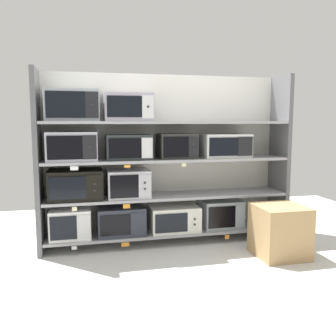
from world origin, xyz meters
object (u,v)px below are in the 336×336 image
Objects in this scene: microwave_7 at (128,147)px; microwave_11 at (128,107)px; microwave_0 at (70,223)px; microwave_6 at (72,146)px; microwave_1 at (121,220)px; microwave_10 at (72,105)px; microwave_8 at (177,146)px; microwave_9 at (225,146)px; microwave_5 at (128,183)px; shipping_carton at (280,231)px; microwave_4 at (76,185)px; microwave_3 at (221,213)px; microwave_2 at (174,218)px.

microwave_7 is 0.43m from microwave_11.
microwave_6 is (0.04, -0.00, 0.84)m from microwave_0.
microwave_1 is 1.05× the size of microwave_7.
microwave_6 is 0.43m from microwave_10.
microwave_10 reaches higher than microwave_8.
microwave_6 is 0.95× the size of microwave_9.
microwave_8 is at bearing -0.00° from microwave_5.
microwave_11 is at bearing 1.99° from microwave_5.
shipping_carton is at bearing -63.82° from microwave_9.
shipping_carton is (1.58, -0.70, -0.03)m from microwave_1.
microwave_9 is at bearing 0.00° from microwave_7.
microwave_11 reaches higher than microwave_8.
microwave_9 is at bearing -0.00° from microwave_11.
microwave_0 is 0.82× the size of shipping_carton.
microwave_5 is at bearing -0.02° from microwave_0.
shipping_carton is at bearing -18.89° from microwave_4.
microwave_11 is (0.60, 0.00, 0.42)m from microwave_6.
microwave_9 is (1.14, 0.00, 0.40)m from microwave_5.
microwave_4 is 1.16× the size of microwave_7.
microwave_9 reaches higher than shipping_carton.
microwave_8 is at bearing -0.01° from microwave_6.
microwave_1 is 1.26m from microwave_11.
microwave_9 is at bearing 0.01° from microwave_5.
microwave_0 is at bearing 180.00° from microwave_7.
microwave_1 is (0.55, 0.00, -0.00)m from microwave_0.
shipping_carton is at bearing -25.45° from microwave_7.
microwave_9 is 1.00× the size of microwave_10.
microwave_3 is at bearing 117.77° from shipping_carton.
microwave_6 reaches higher than microwave_0.
microwave_10 reaches higher than shipping_carton.
microwave_5 is at bearing -178.01° from microwave_11.
microwave_2 is at bearing 0.01° from microwave_10.
microwave_8 reaches higher than microwave_2.
microwave_5 reaches higher than microwave_2.
microwave_3 reaches higher than microwave_2.
microwave_9 reaches higher than microwave_1.
microwave_11 is at bearing 0.00° from microwave_4.
microwave_9 is (1.13, 0.00, -0.00)m from microwave_7.
microwave_1 is at bearing 0.04° from microwave_6.
microwave_8 is (1.20, -0.00, 0.82)m from microwave_0.
microwave_0 reaches higher than microwave_2.
microwave_7 is (-1.11, 0.00, 0.82)m from microwave_3.
microwave_0 is at bearing 180.00° from microwave_3.
microwave_6 is at bearing 161.32° from shipping_carton.
microwave_11 is at bearing 180.00° from microwave_9.
microwave_10 is at bearing 180.00° from microwave_5.
microwave_4 is 0.85m from microwave_10.
microwave_10 is (0.06, -0.00, 1.27)m from microwave_0.
microwave_11 is (-0.00, 0.00, 0.43)m from microwave_7.
microwave_5 is 0.84m from microwave_11.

